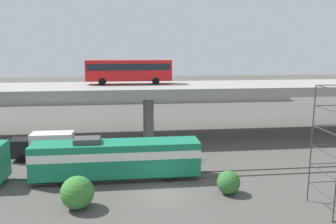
{
  "coord_description": "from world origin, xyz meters",
  "views": [
    {
      "loc": [
        -2.9,
        -28.12,
        12.43
      ],
      "look_at": [
        2.16,
        14.69,
        4.49
      ],
      "focal_mm": 37.03,
      "sensor_mm": 36.0,
      "label": 1
    }
  ],
  "objects_px": {
    "parked_car_0": "(72,92)",
    "parked_car_3": "(110,92)",
    "service_truck_east": "(45,145)",
    "parked_car_5": "(226,91)",
    "parked_car_1": "(34,92)",
    "parked_car_4": "(245,88)",
    "parked_car_2": "(203,90)",
    "transit_bus_on_overpass": "(129,70)",
    "train_locomotive": "(125,157)"
  },
  "relations": [
    {
      "from": "parked_car_4",
      "to": "parked_car_1",
      "type": "bearing_deg",
      "value": 1.9
    },
    {
      "from": "service_truck_east",
      "to": "train_locomotive",
      "type": "bearing_deg",
      "value": 141.74
    },
    {
      "from": "transit_bus_on_overpass",
      "to": "parked_car_0",
      "type": "distance_m",
      "value": 36.05
    },
    {
      "from": "train_locomotive",
      "to": "parked_car_2",
      "type": "height_order",
      "value": "train_locomotive"
    },
    {
      "from": "transit_bus_on_overpass",
      "to": "parked_car_1",
      "type": "relative_size",
      "value": 2.65
    },
    {
      "from": "train_locomotive",
      "to": "parked_car_4",
      "type": "height_order",
      "value": "train_locomotive"
    },
    {
      "from": "transit_bus_on_overpass",
      "to": "parked_car_0",
      "type": "xyz_separation_m",
      "value": [
        -13.22,
        32.77,
        -7.12
      ]
    },
    {
      "from": "transit_bus_on_overpass",
      "to": "parked_car_5",
      "type": "height_order",
      "value": "transit_bus_on_overpass"
    },
    {
      "from": "train_locomotive",
      "to": "parked_car_2",
      "type": "bearing_deg",
      "value": 69.77
    },
    {
      "from": "parked_car_2",
      "to": "parked_car_3",
      "type": "distance_m",
      "value": 22.6
    },
    {
      "from": "transit_bus_on_overpass",
      "to": "parked_car_2",
      "type": "distance_m",
      "value": 38.99
    },
    {
      "from": "train_locomotive",
      "to": "parked_car_5",
      "type": "xyz_separation_m",
      "value": [
        24.09,
        48.9,
        0.15
      ]
    },
    {
      "from": "parked_car_0",
      "to": "parked_car_1",
      "type": "bearing_deg",
      "value": -6.5
    },
    {
      "from": "parked_car_0",
      "to": "train_locomotive",
      "type": "bearing_deg",
      "value": 104.05
    },
    {
      "from": "train_locomotive",
      "to": "parked_car_1",
      "type": "distance_m",
      "value": 55.58
    },
    {
      "from": "service_truck_east",
      "to": "parked_car_1",
      "type": "height_order",
      "value": "parked_car_1"
    },
    {
      "from": "service_truck_east",
      "to": "parked_car_0",
      "type": "xyz_separation_m",
      "value": [
        -3.5,
        43.12,
        0.7
      ]
    },
    {
      "from": "parked_car_0",
      "to": "parked_car_2",
      "type": "relative_size",
      "value": 0.96
    },
    {
      "from": "service_truck_east",
      "to": "parked_car_5",
      "type": "relative_size",
      "value": 1.56
    },
    {
      "from": "service_truck_east",
      "to": "parked_car_5",
      "type": "distance_m",
      "value": 53.32
    },
    {
      "from": "parked_car_1",
      "to": "transit_bus_on_overpass",
      "type": "bearing_deg",
      "value": -56.87
    },
    {
      "from": "transit_bus_on_overpass",
      "to": "service_truck_east",
      "type": "distance_m",
      "value": 16.22
    },
    {
      "from": "train_locomotive",
      "to": "parked_car_0",
      "type": "distance_m",
      "value": 51.84
    },
    {
      "from": "parked_car_3",
      "to": "train_locomotive",
      "type": "bearing_deg",
      "value": -85.79
    },
    {
      "from": "parked_car_0",
      "to": "parked_car_4",
      "type": "distance_m",
      "value": 43.02
    },
    {
      "from": "parked_car_0",
      "to": "parked_car_1",
      "type": "xyz_separation_m",
      "value": [
        -8.82,
        1.01,
        0.0
      ]
    },
    {
      "from": "parked_car_2",
      "to": "parked_car_4",
      "type": "distance_m",
      "value": 11.61
    },
    {
      "from": "parked_car_4",
      "to": "parked_car_0",
      "type": "bearing_deg",
      "value": 3.62
    },
    {
      "from": "transit_bus_on_overpass",
      "to": "parked_car_2",
      "type": "xyz_separation_m",
      "value": [
        18.24,
        33.72,
        -7.12
      ]
    },
    {
      "from": "transit_bus_on_overpass",
      "to": "parked_car_4",
      "type": "bearing_deg",
      "value": -129.94
    },
    {
      "from": "parked_car_2",
      "to": "parked_car_3",
      "type": "relative_size",
      "value": 1.06
    },
    {
      "from": "transit_bus_on_overpass",
      "to": "parked_car_2",
      "type": "bearing_deg",
      "value": -118.41
    },
    {
      "from": "parked_car_3",
      "to": "parked_car_4",
      "type": "bearing_deg",
      "value": 5.93
    },
    {
      "from": "transit_bus_on_overpass",
      "to": "service_truck_east",
      "type": "xyz_separation_m",
      "value": [
        -9.73,
        -10.35,
        -7.83
      ]
    },
    {
      "from": "parked_car_0",
      "to": "parked_car_3",
      "type": "bearing_deg",
      "value": 174.83
    },
    {
      "from": "train_locomotive",
      "to": "transit_bus_on_overpass",
      "type": "relative_size",
      "value": 1.41
    },
    {
      "from": "parked_car_1",
      "to": "parked_car_3",
      "type": "distance_m",
      "value": 17.85
    },
    {
      "from": "parked_car_1",
      "to": "parked_car_3",
      "type": "relative_size",
      "value": 1.08
    },
    {
      "from": "parked_car_4",
      "to": "parked_car_5",
      "type": "bearing_deg",
      "value": 33.23
    },
    {
      "from": "parked_car_1",
      "to": "parked_car_2",
      "type": "height_order",
      "value": "same"
    },
    {
      "from": "service_truck_east",
      "to": "parked_car_0",
      "type": "bearing_deg",
      "value": -85.37
    },
    {
      "from": "parked_car_1",
      "to": "parked_car_4",
      "type": "relative_size",
      "value": 1.09
    },
    {
      "from": "service_truck_east",
      "to": "parked_car_0",
      "type": "distance_m",
      "value": 43.27
    },
    {
      "from": "parked_car_2",
      "to": "parked_car_4",
      "type": "xyz_separation_m",
      "value": [
        11.47,
        1.77,
        -0.0
      ]
    },
    {
      "from": "parked_car_1",
      "to": "parked_car_4",
      "type": "distance_m",
      "value": 51.79
    },
    {
      "from": "service_truck_east",
      "to": "parked_car_1",
      "type": "distance_m",
      "value": 45.82
    },
    {
      "from": "parked_car_1",
      "to": "parked_car_4",
      "type": "xyz_separation_m",
      "value": [
        51.76,
        1.71,
        -0.0
      ]
    },
    {
      "from": "service_truck_east",
      "to": "parked_car_3",
      "type": "height_order",
      "value": "parked_car_3"
    },
    {
      "from": "train_locomotive",
      "to": "parked_car_4",
      "type": "bearing_deg",
      "value": 60.2
    },
    {
      "from": "service_truck_east",
      "to": "parked_car_5",
      "type": "xyz_separation_m",
      "value": [
        33.18,
        41.73,
        0.7
      ]
    }
  ]
}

